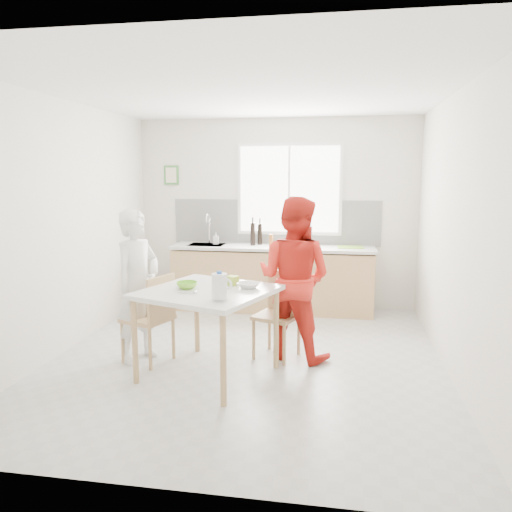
{
  "coord_description": "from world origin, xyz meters",
  "views": [
    {
      "loc": [
        0.93,
        -4.9,
        1.91
      ],
      "look_at": [
        0.06,
        0.2,
        1.06
      ],
      "focal_mm": 35.0,
      "sensor_mm": 36.0,
      "label": 1
    }
  ],
  "objects_px": {
    "person_white": "(138,286)",
    "dining_table": "(208,299)",
    "person_red": "(294,278)",
    "bowl_white": "(248,285)",
    "bowl_green": "(187,285)",
    "chair_left": "(153,315)",
    "chair_far": "(280,310)",
    "wine_bottle_b": "(260,234)",
    "milk_jug": "(220,286)",
    "wine_bottle_a": "(253,234)"
  },
  "relations": [
    {
      "from": "person_white",
      "to": "dining_table",
      "type": "bearing_deg",
      "value": -90.0
    },
    {
      "from": "dining_table",
      "to": "person_red",
      "type": "bearing_deg",
      "value": 40.17
    },
    {
      "from": "person_red",
      "to": "bowl_white",
      "type": "relative_size",
      "value": 8.18
    },
    {
      "from": "bowl_green",
      "to": "dining_table",
      "type": "bearing_deg",
      "value": -5.54
    },
    {
      "from": "chair_left",
      "to": "chair_far",
      "type": "height_order",
      "value": "chair_left"
    },
    {
      "from": "chair_far",
      "to": "person_white",
      "type": "distance_m",
      "value": 1.49
    },
    {
      "from": "dining_table",
      "to": "chair_left",
      "type": "relative_size",
      "value": 1.53
    },
    {
      "from": "person_white",
      "to": "wine_bottle_b",
      "type": "relative_size",
      "value": 5.22
    },
    {
      "from": "milk_jug",
      "to": "wine_bottle_b",
      "type": "bearing_deg",
      "value": 112.02
    },
    {
      "from": "wine_bottle_a",
      "to": "milk_jug",
      "type": "bearing_deg",
      "value": -85.69
    },
    {
      "from": "person_white",
      "to": "milk_jug",
      "type": "xyz_separation_m",
      "value": [
        1.02,
        -0.66,
        0.19
      ]
    },
    {
      "from": "person_white",
      "to": "bowl_green",
      "type": "bearing_deg",
      "value": -94.32
    },
    {
      "from": "dining_table",
      "to": "bowl_white",
      "type": "relative_size",
      "value": 6.76
    },
    {
      "from": "chair_left",
      "to": "chair_far",
      "type": "bearing_deg",
      "value": 128.43
    },
    {
      "from": "milk_jug",
      "to": "dining_table",
      "type": "bearing_deg",
      "value": 139.24
    },
    {
      "from": "chair_far",
      "to": "dining_table",
      "type": "bearing_deg",
      "value": -113.17
    },
    {
      "from": "bowl_green",
      "to": "milk_jug",
      "type": "height_order",
      "value": "milk_jug"
    },
    {
      "from": "dining_table",
      "to": "bowl_green",
      "type": "height_order",
      "value": "bowl_green"
    },
    {
      "from": "person_white",
      "to": "person_red",
      "type": "relative_size",
      "value": 0.93
    },
    {
      "from": "milk_jug",
      "to": "wine_bottle_b",
      "type": "relative_size",
      "value": 0.79
    },
    {
      "from": "chair_far",
      "to": "person_red",
      "type": "xyz_separation_m",
      "value": [
        0.15,
        -0.02,
        0.35
      ]
    },
    {
      "from": "chair_far",
      "to": "bowl_white",
      "type": "distance_m",
      "value": 0.68
    },
    {
      "from": "dining_table",
      "to": "milk_jug",
      "type": "xyz_separation_m",
      "value": [
        0.21,
        -0.37,
        0.21
      ]
    },
    {
      "from": "person_white",
      "to": "wine_bottle_b",
      "type": "bearing_deg",
      "value": -2.15
    },
    {
      "from": "bowl_green",
      "to": "wine_bottle_a",
      "type": "bearing_deg",
      "value": 85.28
    },
    {
      "from": "bowl_green",
      "to": "milk_jug",
      "type": "relative_size",
      "value": 0.84
    },
    {
      "from": "bowl_green",
      "to": "wine_bottle_b",
      "type": "height_order",
      "value": "wine_bottle_b"
    },
    {
      "from": "bowl_green",
      "to": "person_red",
      "type": "bearing_deg",
      "value": 32.74
    },
    {
      "from": "bowl_white",
      "to": "dining_table",
      "type": "bearing_deg",
      "value": -159.77
    },
    {
      "from": "dining_table",
      "to": "person_white",
      "type": "relative_size",
      "value": 0.89
    },
    {
      "from": "bowl_white",
      "to": "milk_jug",
      "type": "relative_size",
      "value": 0.87
    },
    {
      "from": "dining_table",
      "to": "chair_far",
      "type": "bearing_deg",
      "value": 47.25
    },
    {
      "from": "dining_table",
      "to": "person_white",
      "type": "distance_m",
      "value": 0.86
    },
    {
      "from": "dining_table",
      "to": "wine_bottle_a",
      "type": "distance_m",
      "value": 2.49
    },
    {
      "from": "person_white",
      "to": "bowl_green",
      "type": "height_order",
      "value": "person_white"
    },
    {
      "from": "person_red",
      "to": "milk_jug",
      "type": "relative_size",
      "value": 7.15
    },
    {
      "from": "chair_far",
      "to": "person_white",
      "type": "xyz_separation_m",
      "value": [
        -1.42,
        -0.36,
        0.29
      ]
    },
    {
      "from": "chair_far",
      "to": "bowl_white",
      "type": "relative_size",
      "value": 4.33
    },
    {
      "from": "person_white",
      "to": "person_red",
      "type": "bearing_deg",
      "value": -57.9
    },
    {
      "from": "bowl_green",
      "to": "bowl_white",
      "type": "bearing_deg",
      "value": 11.39
    },
    {
      "from": "wine_bottle_a",
      "to": "bowl_green",
      "type": "bearing_deg",
      "value": -94.72
    },
    {
      "from": "bowl_white",
      "to": "wine_bottle_a",
      "type": "height_order",
      "value": "wine_bottle_a"
    },
    {
      "from": "chair_left",
      "to": "dining_table",
      "type": "bearing_deg",
      "value": 90.0
    },
    {
      "from": "person_red",
      "to": "person_white",
      "type": "bearing_deg",
      "value": 32.1
    },
    {
      "from": "person_white",
      "to": "bowl_white",
      "type": "xyz_separation_m",
      "value": [
        1.18,
        -0.15,
        0.08
      ]
    },
    {
      "from": "chair_left",
      "to": "milk_jug",
      "type": "height_order",
      "value": "milk_jug"
    },
    {
      "from": "chair_far",
      "to": "bowl_green",
      "type": "height_order",
      "value": "bowl_green"
    },
    {
      "from": "wine_bottle_b",
      "to": "person_white",
      "type": "bearing_deg",
      "value": -111.73
    },
    {
      "from": "dining_table",
      "to": "wine_bottle_b",
      "type": "bearing_deg",
      "value": 88.04
    },
    {
      "from": "chair_left",
      "to": "chair_far",
      "type": "relative_size",
      "value": 1.02
    }
  ]
}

